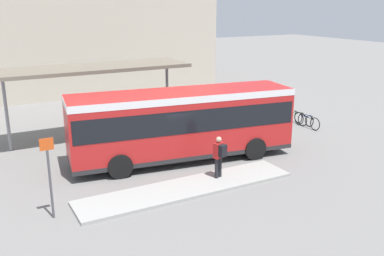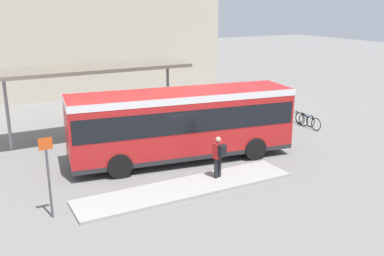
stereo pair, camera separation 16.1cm
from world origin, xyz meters
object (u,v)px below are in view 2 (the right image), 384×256
Objects in this scene: pedestrian_waiting at (219,155)px; potted_planter_near_shelter at (113,140)px; bicycle_blue at (305,119)px; bicycle_green at (294,116)px; platform_sign at (48,174)px; city_bus at (182,120)px; bicycle_black at (310,122)px.

pedestrian_waiting is 6.12m from potted_planter_near_shelter.
pedestrian_waiting reaches higher than potted_planter_near_shelter.
pedestrian_waiting is 1.58× the size of potted_planter_near_shelter.
potted_planter_near_shelter is at bearing -95.01° from bicycle_blue.
platform_sign is (-15.12, -5.34, 1.18)m from bicycle_green.
pedestrian_waiting is at bearing 0.20° from platform_sign.
pedestrian_waiting is (0.18, -2.86, -0.75)m from city_bus.
bicycle_black is 0.74m from bicycle_blue.
potted_planter_near_shelter is 6.85m from platform_sign.
bicycle_green is 0.63× the size of platform_sign.
bicycle_green is (8.57, 5.32, -0.73)m from pedestrian_waiting.
bicycle_green is at bearing 19.46° from platform_sign.
platform_sign reaches higher than pedestrian_waiting.
city_bus is at bearing -47.33° from potted_planter_near_shelter.
platform_sign reaches higher than bicycle_black.
bicycle_green is (-0.23, 0.69, 0.03)m from bicycle_blue.
city_bus is 9.27m from bicycle_blue.
city_bus is at bearing 96.69° from bicycle_black.
bicycle_black is at bearing 15.00° from city_bus.
city_bus reaches higher than bicycle_black.
potted_planter_near_shelter is (-2.44, 2.65, -1.29)m from city_bus.
pedestrian_waiting is at bearing 114.39° from bicycle_black.
bicycle_black is at bearing -21.65° from bicycle_blue.
bicycle_black is 15.64m from platform_sign.
city_bus is at bearing -13.54° from pedestrian_waiting.
potted_planter_near_shelter is 0.39× the size of platform_sign.
bicycle_green is at bearing 23.65° from city_bus.
city_bus reaches higher than bicycle_blue.
potted_planter_near_shelter is at bearing 8.31° from pedestrian_waiting.
bicycle_blue is 0.73m from bicycle_green.
city_bus is 8.90m from bicycle_black.
bicycle_blue is 0.91× the size of bicycle_green.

